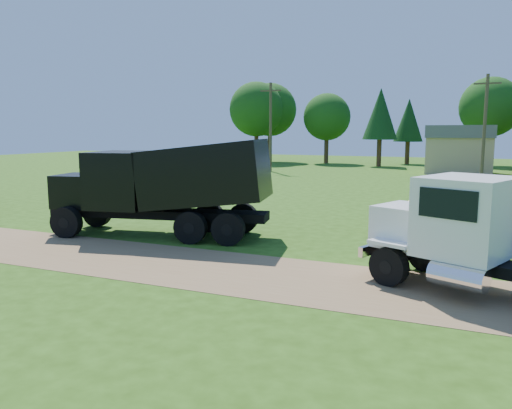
% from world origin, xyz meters
% --- Properties ---
extents(ground, '(140.00, 140.00, 0.00)m').
position_xyz_m(ground, '(0.00, 0.00, 0.00)').
color(ground, '#2B4C10').
rests_on(ground, ground).
extents(dirt_track, '(120.00, 4.20, 0.01)m').
position_xyz_m(dirt_track, '(0.00, 0.00, 0.01)').
color(dirt_track, brown).
rests_on(dirt_track, ground).
extents(white_semi_tractor, '(7.47, 4.91, 4.48)m').
position_xyz_m(white_semi_tractor, '(5.09, 0.73, 1.53)').
color(white_semi_tractor, black).
rests_on(white_semi_tractor, ground).
extents(black_dump_truck, '(9.14, 4.31, 3.87)m').
position_xyz_m(black_dump_truck, '(-6.02, 3.61, 2.13)').
color(black_dump_truck, black).
rests_on(black_dump_truck, ground).
extents(orange_pickup, '(5.85, 2.95, 1.59)m').
position_xyz_m(orange_pickup, '(4.78, 7.69, 0.79)').
color(orange_pickup, orange).
rests_on(orange_pickup, ground).
extents(tan_shed, '(6.20, 5.40, 4.70)m').
position_xyz_m(tan_shed, '(4.00, 40.00, 2.42)').
color(tan_shed, tan).
rests_on(tan_shed, ground).
extents(utility_poles, '(42.20, 0.28, 9.00)m').
position_xyz_m(utility_poles, '(6.00, 35.00, 4.71)').
color(utility_poles, '#433126').
rests_on(utility_poles, ground).
extents(tree_row, '(54.98, 13.08, 10.49)m').
position_xyz_m(tree_row, '(-0.58, 49.83, 6.46)').
color(tree_row, '#332214').
rests_on(tree_row, ground).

